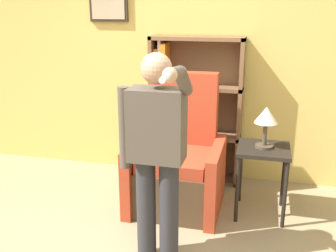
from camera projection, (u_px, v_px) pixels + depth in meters
wall_back at (195, 56)px, 4.38m from camera, size 8.00×0.11×2.80m
bookcase at (188, 111)px, 4.42m from camera, size 1.01×0.28×1.63m
armchair at (178, 167)px, 3.91m from camera, size 0.88×0.83×1.31m
person_standing at (156, 149)px, 2.88m from camera, size 0.55×0.78×1.63m
side_table at (263, 159)px, 3.67m from camera, size 0.48×0.48×0.68m
table_lamp at (266, 119)px, 3.56m from camera, size 0.21×0.21×0.39m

